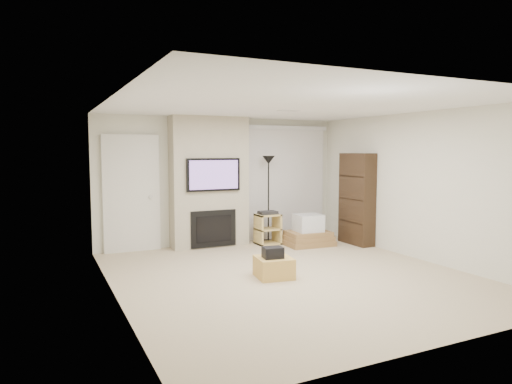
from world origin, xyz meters
name	(u,v)px	position (x,y,z in m)	size (l,w,h in m)	color
floor	(291,276)	(0.00, 0.00, 0.00)	(5.00, 5.50, 0.00)	tan
ceiling	(292,105)	(0.00, 0.00, 2.50)	(5.00, 5.50, 0.00)	white
wall_back	(223,181)	(0.00, 2.75, 1.25)	(5.00, 2.50, 0.00)	silver
wall_front	(442,216)	(0.00, -2.75, 1.25)	(5.00, 2.50, 0.00)	silver
wall_left	(114,200)	(-2.50, 0.00, 1.25)	(5.50, 2.50, 0.00)	silver
wall_right	(419,186)	(2.50, 0.00, 1.25)	(5.50, 2.50, 0.00)	silver
hvac_vent	(289,111)	(0.40, 0.80, 2.50)	(0.35, 0.18, 0.01)	silver
ottoman	(274,267)	(-0.27, 0.03, 0.15)	(0.50, 0.50, 0.30)	gold
black_bag	(273,253)	(-0.31, 0.00, 0.38)	(0.28, 0.22, 0.16)	black
fireplace_wall	(210,183)	(-0.35, 2.54, 1.24)	(1.50, 0.47, 2.50)	#B0A68E
entry_door	(131,194)	(-1.80, 2.71, 1.05)	(1.02, 0.11, 2.14)	silver
vertical_blinds	(285,178)	(1.40, 2.70, 1.27)	(1.98, 0.10, 2.37)	silver
floor_lamp	(268,174)	(0.85, 2.39, 1.38)	(0.26, 0.26, 1.75)	black
av_stand	(268,227)	(0.74, 2.21, 0.35)	(0.45, 0.38, 0.66)	#D7B969
box_stack	(308,233)	(1.41, 1.78, 0.23)	(0.95, 0.74, 0.61)	olive
bookshelf	(357,199)	(2.34, 1.47, 0.90)	(0.30, 0.80, 1.80)	black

